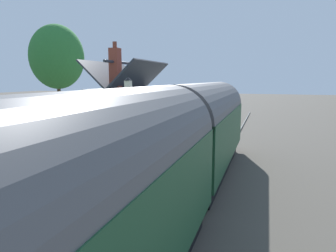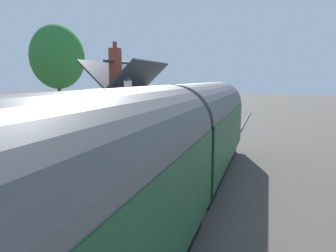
% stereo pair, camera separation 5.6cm
% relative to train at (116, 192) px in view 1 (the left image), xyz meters
% --- Properties ---
extents(ground_plane, '(160.00, 160.00, 0.00)m').
position_rel_train_xyz_m(ground_plane, '(10.58, 0.90, -2.22)').
color(ground_plane, '#4C473F').
extents(platform, '(32.00, 5.28, 0.87)m').
position_rel_train_xyz_m(platform, '(10.58, 4.54, -1.78)').
color(platform, gray).
rests_on(platform, ground).
extents(platform_edge_coping, '(32.00, 0.36, 0.02)m').
position_rel_train_xyz_m(platform_edge_coping, '(10.58, 2.08, -1.34)').
color(platform_edge_coping, beige).
rests_on(platform_edge_coping, platform).
extents(rail_near, '(52.00, 0.08, 0.14)m').
position_rel_train_xyz_m(rail_near, '(10.58, -0.72, -2.15)').
color(rail_near, gray).
rests_on(rail_near, ground).
extents(rail_far, '(52.00, 0.08, 0.14)m').
position_rel_train_xyz_m(rail_far, '(10.58, 0.72, -2.15)').
color(rail_far, gray).
rests_on(rail_far, ground).
extents(train, '(28.35, 2.73, 4.32)m').
position_rel_train_xyz_m(train, '(0.00, 0.00, 0.00)').
color(train, black).
rests_on(train, ground).
extents(station_building, '(5.72, 3.62, 5.76)m').
position_rel_train_xyz_m(station_building, '(12.45, 5.67, 0.33)').
color(station_building, white).
rests_on(station_building, platform).
extents(bench_near_building, '(1.42, 0.50, 0.88)m').
position_rel_train_xyz_m(bench_near_building, '(4.37, 3.77, -0.87)').
color(bench_near_building, '#26727F').
rests_on(bench_near_building, platform).
extents(bench_platform_end, '(1.41, 0.48, 0.88)m').
position_rel_train_xyz_m(bench_platform_end, '(19.05, 3.51, -0.87)').
color(bench_platform_end, '#26727F').
rests_on(bench_platform_end, platform).
extents(planter_by_door, '(1.00, 0.32, 0.66)m').
position_rel_train_xyz_m(planter_by_door, '(18.17, 2.48, -1.03)').
color(planter_by_door, gray).
rests_on(planter_by_door, platform).
extents(planter_edge_far, '(0.63, 0.63, 0.92)m').
position_rel_train_xyz_m(planter_edge_far, '(4.38, 6.06, -0.87)').
color(planter_edge_far, black).
rests_on(planter_edge_far, platform).
extents(planter_corner_building, '(0.98, 0.32, 0.57)m').
position_rel_train_xyz_m(planter_corner_building, '(7.01, 3.71, -1.07)').
color(planter_corner_building, gray).
rests_on(planter_corner_building, platform).
extents(planter_bench_left, '(0.44, 0.44, 0.76)m').
position_rel_train_xyz_m(planter_bench_left, '(7.34, 5.40, -0.95)').
color(planter_bench_left, '#9E5138').
rests_on(planter_bench_left, platform).
extents(planter_bench_right, '(0.62, 0.62, 0.86)m').
position_rel_train_xyz_m(planter_bench_right, '(21.72, 6.45, -0.87)').
color(planter_bench_right, teal).
rests_on(planter_bench_right, platform).
extents(planter_edge_near, '(0.39, 0.39, 0.63)m').
position_rel_train_xyz_m(planter_edge_near, '(5.68, 5.67, -1.03)').
color(planter_edge_near, teal).
rests_on(planter_edge_near, platform).
extents(lamp_post_platform, '(0.32, 0.50, 3.70)m').
position_rel_train_xyz_m(lamp_post_platform, '(6.04, 2.56, 1.24)').
color(lamp_post_platform, black).
rests_on(lamp_post_platform, platform).
extents(station_sign_board, '(0.96, 0.06, 1.57)m').
position_rel_train_xyz_m(station_sign_board, '(7.36, 2.99, -0.16)').
color(station_sign_board, black).
rests_on(station_sign_board, platform).
extents(tree_distant, '(4.84, 4.60, 9.23)m').
position_rel_train_xyz_m(tree_distant, '(17.67, 14.98, 4.19)').
color(tree_distant, '#4C3828').
rests_on(tree_distant, ground).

